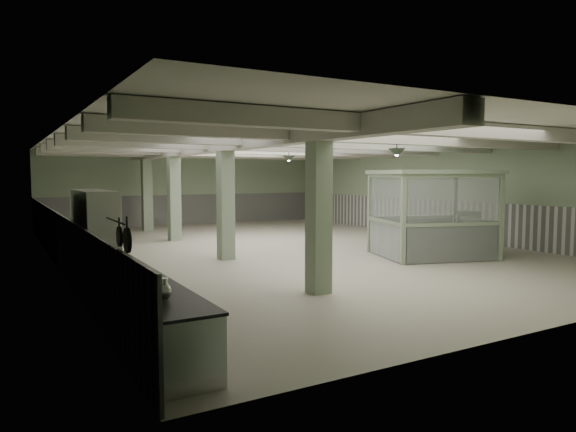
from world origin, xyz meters
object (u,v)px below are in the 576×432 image
prep_counter (136,306)px  walkin_cooler (96,244)px  filing_cabinet (469,231)px  guard_booth (432,198)px

prep_counter → walkin_cooler: 3.07m
prep_counter → filing_cabinet: (11.58, 3.57, 0.20)m
walkin_cooler → guard_booth: guard_booth is taller
walkin_cooler → prep_counter: bearing=-88.4°
prep_counter → guard_booth: guard_booth is taller
filing_cabinet → walkin_cooler: bearing=178.7°
walkin_cooler → guard_booth: 9.83m
filing_cabinet → guard_booth: bearing=-178.7°
guard_booth → prep_counter: bearing=-143.2°
walkin_cooler → guard_booth: bearing=2.3°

